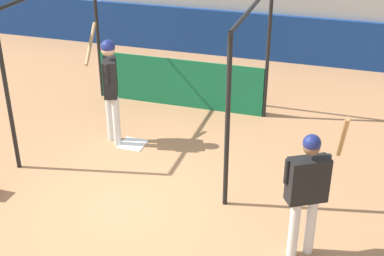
{
  "coord_description": "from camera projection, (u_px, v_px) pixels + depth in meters",
  "views": [
    {
      "loc": [
        2.8,
        -5.91,
        4.58
      ],
      "look_at": [
        0.72,
        0.73,
        1.05
      ],
      "focal_mm": 50.0,
      "sensor_mm": 36.0,
      "label": 1
    }
  ],
  "objects": [
    {
      "name": "outfield_wall",
      "position": [
        238.0,
        35.0,
        13.47
      ],
      "size": [
        24.0,
        0.12,
        1.17
      ],
      "color": "navy",
      "rests_on": "ground"
    },
    {
      "name": "home_plate",
      "position": [
        133.0,
        144.0,
        9.54
      ],
      "size": [
        0.44,
        0.44,
        0.02
      ],
      "color": "white",
      "rests_on": "ground"
    },
    {
      "name": "player_waiting",
      "position": [
        308.0,
        185.0,
        6.46
      ],
      "size": [
        0.68,
        0.69,
        2.04
      ],
      "rotation": [
        0.0,
        0.0,
        0.53
      ],
      "color": "silver",
      "rests_on": "ground"
    },
    {
      "name": "ground_plane",
      "position": [
        130.0,
        206.0,
        7.85
      ],
      "size": [
        60.0,
        60.0,
        0.0
      ],
      "primitive_type": "plane",
      "color": "#A8754C"
    },
    {
      "name": "player_batter",
      "position": [
        110.0,
        81.0,
        9.11
      ],
      "size": [
        0.67,
        0.76,
        2.04
      ],
      "rotation": [
        0.0,
        0.0,
        1.96
      ],
      "color": "silver",
      "rests_on": "ground"
    },
    {
      "name": "batting_cage",
      "position": [
        169.0,
        63.0,
        10.0
      ],
      "size": [
        3.58,
        3.2,
        2.64
      ],
      "color": "black",
      "rests_on": "ground"
    }
  ]
}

